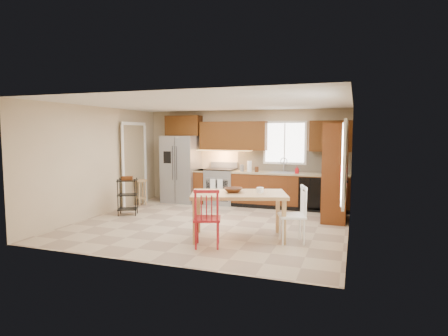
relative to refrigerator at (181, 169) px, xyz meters
name	(u,v)px	position (x,y,z in m)	size (l,w,h in m)	color
floor	(210,224)	(1.70, -2.12, -0.91)	(5.50, 5.50, 0.00)	tan
ceiling	(210,103)	(1.70, -2.12, 1.59)	(5.50, 5.00, 0.02)	silver
wall_back	(244,157)	(1.70, 0.38, 0.34)	(5.50, 0.02, 2.50)	#CCB793
wall_front	(146,179)	(1.70, -4.62, 0.34)	(5.50, 0.02, 2.50)	#CCB793
wall_left	(99,161)	(-1.05, -2.12, 0.34)	(0.02, 5.00, 2.50)	#CCB793
wall_right	(350,169)	(4.45, -2.12, 0.34)	(0.02, 5.00, 2.50)	#CCB793
refrigerator	(181,169)	(0.00, 0.00, 0.00)	(0.92, 0.75, 1.82)	gray
range_stove	(221,187)	(1.15, 0.06, -0.45)	(0.76, 0.63, 0.92)	gray
base_cabinet_narrow	(202,186)	(0.60, 0.08, -0.46)	(0.30, 0.60, 0.90)	#592A10
base_cabinet_run	(290,191)	(2.99, 0.08, -0.46)	(2.92, 0.60, 0.90)	#592A10
dishwasher	(311,194)	(3.55, -0.22, -0.46)	(0.60, 0.02, 0.78)	black
backsplash	(292,161)	(2.99, 0.36, 0.27)	(2.92, 0.03, 0.55)	#C3B393
upper_over_fridge	(184,126)	(0.00, 0.20, 1.19)	(1.00, 0.35, 0.55)	#532E0D
upper_left_block	(233,136)	(1.45, 0.20, 0.92)	(1.80, 0.35, 0.75)	#532E0D
upper_right_block	(331,136)	(3.95, 0.20, 0.92)	(1.00, 0.35, 0.75)	#532E0D
window_back	(285,143)	(2.80, 0.35, 0.74)	(1.12, 0.04, 1.12)	white
sink	(282,174)	(2.80, 0.08, -0.05)	(0.62, 0.46, 0.16)	gray
undercab_glow	(222,150)	(1.15, 0.17, 0.52)	(1.60, 0.30, 0.01)	#FFBF66
soap_bottle	(297,170)	(3.18, -0.02, 0.09)	(0.09, 0.09, 0.19)	red
paper_towel	(249,166)	(1.95, 0.03, 0.13)	(0.12, 0.12, 0.28)	white
canister_steel	(242,168)	(1.75, 0.03, 0.08)	(0.11, 0.11, 0.18)	gray
canister_wood	(257,169)	(2.15, 0.00, 0.06)	(0.10, 0.10, 0.14)	#482613
pantry	(335,173)	(4.13, -0.93, 0.14)	(0.50, 0.95, 2.10)	#592A10
fire_extinguisher	(343,176)	(4.33, -1.98, 0.19)	(0.12, 0.12, 0.36)	red
window_right	(345,163)	(4.38, -3.27, 0.54)	(0.04, 1.02, 1.32)	white
doorway	(134,165)	(-0.97, -0.82, 0.14)	(0.04, 0.95, 2.10)	#8C7A59
dining_table	(239,216)	(2.57, -2.93, -0.50)	(1.68, 0.94, 0.82)	tan
chair_red	(207,218)	(2.22, -3.58, -0.42)	(0.46, 0.46, 0.99)	#A71922
chair_white	(292,215)	(3.52, -2.88, -0.42)	(0.46, 0.46, 0.99)	white
table_bowl	(233,193)	(2.46, -2.93, -0.08)	(0.34, 0.34, 0.08)	#482613
table_jar	(260,191)	(2.94, -2.82, -0.05)	(0.13, 0.13, 0.15)	white
bar_stool	(141,193)	(-0.76, -0.83, -0.57)	(0.33, 0.33, 0.67)	tan
utility_cart	(128,197)	(-0.43, -1.95, -0.48)	(0.43, 0.33, 0.86)	black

